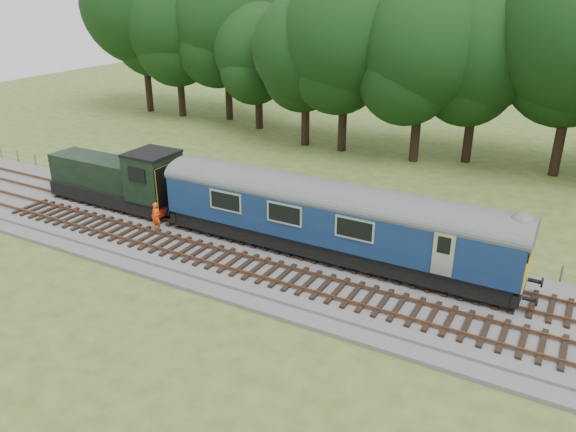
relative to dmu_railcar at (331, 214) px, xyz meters
The scene contains 9 objects.
ground 3.43m from the dmu_railcar, 140.97° to the right, with size 120.00×120.00×0.00m, color #3E561F.
ballast 3.29m from the dmu_railcar, 140.97° to the right, with size 70.00×7.00×0.35m, color #4C4C4F.
track_north 2.79m from the dmu_railcar, behind, with size 67.20×2.40×0.21m.
track_south 4.10m from the dmu_railcar, 119.93° to the right, with size 67.20×2.40×0.21m.
fence 4.40m from the dmu_railcar, 119.12° to the left, with size 64.00×0.12×1.00m, color #6B6054, non-canonical shape.
tree_line 20.84m from the dmu_railcar, 94.79° to the left, with size 70.00×8.00×18.00m, color black, non-canonical shape.
dmu_railcar is the anchor object (origin of this frame).
shunter_loco 13.94m from the dmu_railcar, behind, with size 8.92×2.60×3.38m.
worker 9.82m from the dmu_railcar, 168.76° to the right, with size 0.59×0.39×1.63m, color #FA470D.
Camera 1 is at (12.01, -21.41, 13.11)m, focal length 35.00 mm.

